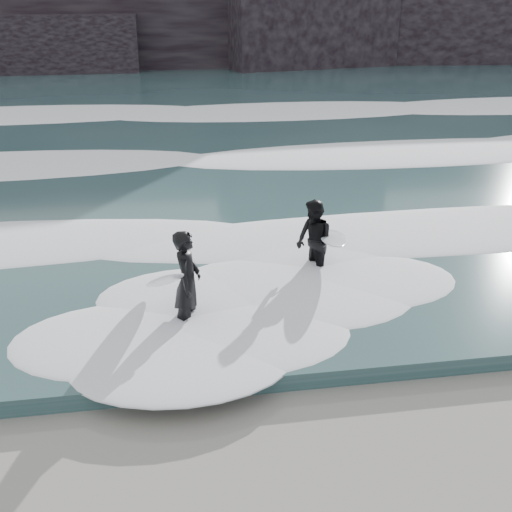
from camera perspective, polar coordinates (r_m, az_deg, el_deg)
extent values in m
cube|color=#2D4A4D|center=(34.49, -5.28, 13.54)|extent=(90.00, 52.00, 0.30)
ellipsoid|color=white|center=(15.12, 0.42, 2.41)|extent=(60.00, 3.20, 0.20)
ellipsoid|color=white|center=(21.75, -2.69, 8.83)|extent=(60.00, 4.00, 0.24)
ellipsoid|color=white|center=(30.51, -4.72, 12.91)|extent=(60.00, 4.80, 0.30)
imported|color=black|center=(11.15, -6.10, -2.36)|extent=(0.63, 0.79, 1.91)
ellipsoid|color=white|center=(11.17, -8.17, -2.21)|extent=(0.93, 1.95, 1.12)
imported|color=black|center=(13.14, 5.17, 1.27)|extent=(0.89, 1.00, 1.73)
ellipsoid|color=silver|center=(13.23, 6.95, 1.63)|extent=(0.99, 2.18, 0.54)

